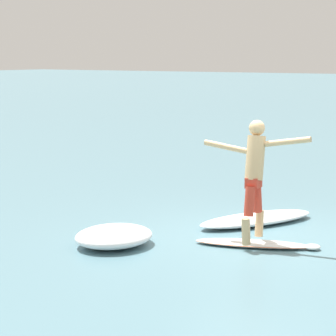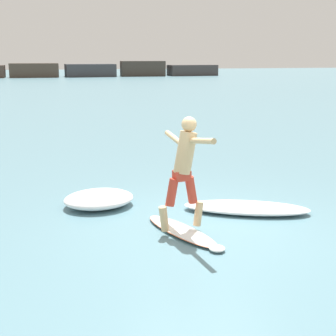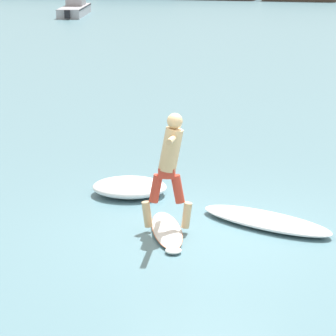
# 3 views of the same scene
# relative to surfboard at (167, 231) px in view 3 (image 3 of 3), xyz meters

# --- Properties ---
(ground_plane) EXTENTS (200.00, 200.00, 0.00)m
(ground_plane) POSITION_rel_surfboard_xyz_m (0.51, 0.22, -0.05)
(ground_plane) COLOR slate
(surfboard) EXTENTS (1.07, 1.94, 0.23)m
(surfboard) POSITION_rel_surfboard_xyz_m (0.00, 0.00, 0.00)
(surfboard) COLOR white
(surfboard) RESTS_ON ground
(surfer) EXTENTS (0.82, 1.71, 1.87)m
(surfer) POSITION_rel_surfboard_xyz_m (0.04, 0.04, 1.15)
(surfer) COLOR #D7AF7A
(surfer) RESTS_ON surfboard
(fishing_boat_near_jetty) EXTENTS (3.10, 8.17, 2.55)m
(fishing_boat_near_jetty) POSITION_rel_surfboard_xyz_m (-17.40, 41.55, 0.50)
(fishing_boat_near_jetty) COLOR #A8A7B0
(fishing_boat_near_jetty) RESTS_ON ground
(wave_foam_at_tail) EXTENTS (1.53, 1.34, 0.30)m
(wave_foam_at_tail) POSITION_rel_surfboard_xyz_m (-1.19, 1.83, 0.10)
(wave_foam_at_tail) COLOR white
(wave_foam_at_tail) RESTS_ON ground
(wave_foam_at_nose) EXTENTS (2.49, 1.63, 0.18)m
(wave_foam_at_nose) POSITION_rel_surfboard_xyz_m (1.48, 0.77, 0.04)
(wave_foam_at_nose) COLOR white
(wave_foam_at_nose) RESTS_ON ground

